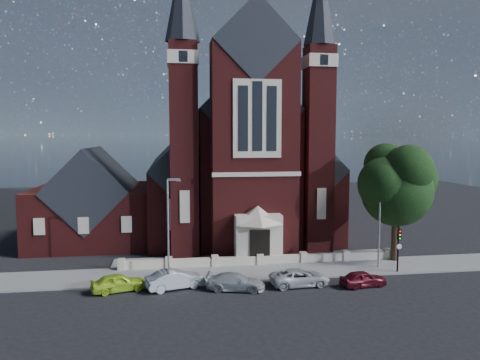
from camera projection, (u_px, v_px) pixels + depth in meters
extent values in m
plane|color=black|center=(245.00, 243.00, 49.95)|extent=(120.00, 120.00, 0.00)
cube|color=slate|center=(264.00, 272.00, 39.62)|extent=(60.00, 5.00, 0.12)
cube|color=slate|center=(256.00, 259.00, 43.55)|extent=(26.00, 3.00, 0.14)
cube|color=#B5A590|center=(260.00, 265.00, 41.58)|extent=(24.00, 0.40, 0.90)
cube|color=#521616|center=(233.00, 171.00, 59.13)|extent=(10.00, 30.00, 14.00)
cube|color=black|center=(232.00, 115.00, 58.46)|extent=(10.00, 30.20, 10.00)
cube|color=#521616|center=(173.00, 197.00, 57.34)|extent=(5.00, 26.00, 8.00)
cube|color=#521616|center=(292.00, 194.00, 59.53)|extent=(5.00, 26.00, 8.00)
cube|color=black|center=(173.00, 164.00, 56.96)|extent=(5.01, 26.20, 5.01)
cube|color=black|center=(292.00, 163.00, 59.14)|extent=(5.01, 26.20, 5.01)
cube|color=#521616|center=(254.00, 152.00, 43.58)|extent=(8.00, 3.00, 20.00)
cube|color=black|center=(254.00, 42.00, 42.62)|extent=(8.00, 3.20, 8.00)
cube|color=#B5A590|center=(257.00, 119.00, 41.77)|extent=(4.40, 0.15, 7.00)
cube|color=black|center=(257.00, 116.00, 41.68)|extent=(0.90, 0.08, 6.20)
cube|color=#B5A590|center=(258.00, 238.00, 42.36)|extent=(4.20, 2.00, 4.40)
cube|color=black|center=(260.00, 248.00, 41.38)|extent=(1.80, 0.12, 3.20)
cone|color=#B5A590|center=(258.00, 214.00, 42.15)|extent=(4.60, 4.60, 1.60)
cube|color=#521616|center=(184.00, 152.00, 43.62)|extent=(2.60, 2.60, 20.00)
cube|color=#B5A590|center=(183.00, 59.00, 42.81)|extent=(2.80, 2.80, 1.20)
cube|color=#521616|center=(318.00, 151.00, 45.51)|extent=(2.60, 2.60, 20.00)
cube|color=#B5A590|center=(319.00, 62.00, 44.70)|extent=(2.80, 2.80, 1.20)
cone|color=black|center=(320.00, 3.00, 44.17)|extent=(3.20, 3.20, 8.00)
cube|color=#521616|center=(94.00, 215.00, 50.29)|extent=(12.00, 12.00, 6.00)
cube|color=black|center=(93.00, 187.00, 50.00)|extent=(8.49, 12.20, 8.49)
cylinder|color=black|center=(395.00, 234.00, 42.67)|extent=(0.70, 0.70, 5.00)
sphere|color=black|center=(397.00, 191.00, 42.29)|extent=(6.40, 6.40, 6.40)
sphere|color=black|center=(408.00, 170.00, 40.97)|extent=(4.40, 4.40, 4.40)
cylinder|color=gray|center=(168.00, 229.00, 37.58)|extent=(0.16, 0.16, 8.00)
cube|color=gray|center=(174.00, 180.00, 37.26)|extent=(1.00, 0.15, 0.18)
cube|color=gray|center=(179.00, 180.00, 37.33)|extent=(0.35, 0.22, 0.12)
cylinder|color=gray|center=(379.00, 223.00, 40.20)|extent=(0.16, 0.16, 8.00)
cube|color=gray|center=(386.00, 177.00, 39.89)|extent=(1.00, 0.15, 0.18)
cube|color=gray|center=(391.00, 177.00, 39.95)|extent=(0.35, 0.22, 0.12)
cylinder|color=black|center=(398.00, 250.00, 39.06)|extent=(0.14, 0.14, 4.00)
cube|color=black|center=(399.00, 235.00, 38.78)|extent=(0.28, 0.22, 0.90)
sphere|color=red|center=(400.00, 231.00, 38.63)|extent=(0.14, 0.14, 0.14)
sphere|color=#CC8C0C|center=(400.00, 235.00, 38.66)|extent=(0.14, 0.14, 0.14)
sphere|color=#0C9919|center=(400.00, 239.00, 38.68)|extent=(0.14, 0.14, 0.14)
imported|color=#B4DA2B|center=(118.00, 282.00, 34.56)|extent=(4.24, 2.65, 1.35)
imported|color=silver|center=(175.00, 279.00, 35.11)|extent=(4.64, 2.76, 1.45)
imported|color=#A0A3A7|center=(236.00, 282.00, 34.82)|extent=(4.63, 2.71, 1.26)
imported|color=silver|center=(300.00, 277.00, 35.88)|extent=(4.72, 2.40, 1.28)
imported|color=#550E1A|center=(363.00, 279.00, 35.66)|extent=(3.79, 1.98, 1.23)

